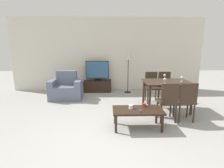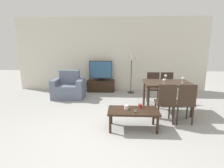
% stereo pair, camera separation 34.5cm
% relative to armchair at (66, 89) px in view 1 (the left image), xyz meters
% --- Properties ---
extents(ground_plane, '(18.00, 18.00, 0.00)m').
position_rel_armchair_xyz_m(ground_plane, '(1.32, -2.66, -0.32)').
color(ground_plane, '#9E9E99').
extents(wall_back, '(7.12, 0.06, 2.70)m').
position_rel_armchair_xyz_m(wall_back, '(1.32, 1.17, 1.03)').
color(wall_back, silver).
rests_on(wall_back, ground_plane).
extents(armchair, '(1.00, 0.63, 0.89)m').
position_rel_armchair_xyz_m(armchair, '(0.00, 0.00, 0.00)').
color(armchair, slate).
rests_on(armchair, ground_plane).
extents(tv_stand, '(1.01, 0.41, 0.42)m').
position_rel_armchair_xyz_m(tv_stand, '(0.95, 0.90, -0.11)').
color(tv_stand, black).
rests_on(tv_stand, ground_plane).
extents(tv, '(0.84, 0.29, 0.72)m').
position_rel_armchair_xyz_m(tv, '(0.95, 0.90, 0.46)').
color(tv, black).
rests_on(tv, tv_stand).
extents(coffee_table, '(1.03, 0.53, 0.41)m').
position_rel_armchair_xyz_m(coffee_table, '(1.95, -2.08, 0.03)').
color(coffee_table, black).
rests_on(coffee_table, ground_plane).
extents(dining_table, '(1.16, 0.84, 0.78)m').
position_rel_armchair_xyz_m(dining_table, '(2.87, -1.06, 0.35)').
color(dining_table, '#38281E').
rests_on(dining_table, ground_plane).
extents(dining_chair_near, '(0.40, 0.40, 0.90)m').
position_rel_armchair_xyz_m(dining_chair_near, '(2.67, -1.79, 0.19)').
color(dining_chair_near, '#38281E').
rests_on(dining_chair_near, ground_plane).
extents(dining_chair_far, '(0.40, 0.40, 0.90)m').
position_rel_armchair_xyz_m(dining_chair_far, '(3.07, -0.33, 0.19)').
color(dining_chair_far, '#38281E').
rests_on(dining_chair_far, ground_plane).
extents(dining_chair_near_right, '(0.40, 0.40, 0.90)m').
position_rel_armchair_xyz_m(dining_chair_near_right, '(3.07, -1.79, 0.19)').
color(dining_chair_near_right, '#38281E').
rests_on(dining_chair_near_right, ground_plane).
extents(dining_chair_far_left, '(0.40, 0.40, 0.90)m').
position_rel_armchair_xyz_m(dining_chair_far_left, '(2.67, -0.33, 0.19)').
color(dining_chair_far_left, '#38281E').
rests_on(dining_chair_far_left, ground_plane).
extents(floor_lamp, '(0.31, 0.31, 1.47)m').
position_rel_armchair_xyz_m(floor_lamp, '(2.07, 0.73, 0.93)').
color(floor_lamp, black).
rests_on(floor_lamp, ground_plane).
extents(remote_primary, '(0.04, 0.15, 0.02)m').
position_rel_armchair_xyz_m(remote_primary, '(1.98, -2.17, 0.09)').
color(remote_primary, '#38383D').
rests_on(remote_primary, coffee_table).
extents(cup_white_near, '(0.08, 0.08, 0.07)m').
position_rel_armchair_xyz_m(cup_white_near, '(2.10, -1.92, 0.12)').
color(cup_white_near, maroon).
rests_on(cup_white_near, coffee_table).
extents(cup_colored_far, '(0.08, 0.08, 0.08)m').
position_rel_armchair_xyz_m(cup_colored_far, '(1.81, -2.04, 0.12)').
color(cup_colored_far, white).
rests_on(cup_colored_far, coffee_table).
extents(wine_glass_left, '(0.07, 0.07, 0.15)m').
position_rel_armchair_xyz_m(wine_glass_left, '(2.71, -1.35, 0.56)').
color(wine_glass_left, silver).
rests_on(wine_glass_left, dining_table).
extents(wine_glass_center, '(0.07, 0.07, 0.15)m').
position_rel_armchair_xyz_m(wine_glass_center, '(3.22, -1.13, 0.56)').
color(wine_glass_center, silver).
rests_on(wine_glass_center, dining_table).
extents(wine_glass_right, '(0.07, 0.07, 0.15)m').
position_rel_armchair_xyz_m(wine_glass_right, '(2.90, -0.76, 0.56)').
color(wine_glass_right, silver).
rests_on(wine_glass_right, dining_table).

